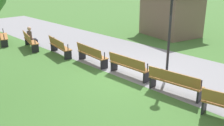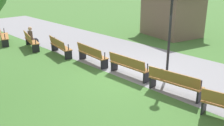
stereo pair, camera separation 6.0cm
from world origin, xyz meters
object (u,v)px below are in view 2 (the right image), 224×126
object	(u,v)px
bench_4	(92,54)
person_seated	(32,36)
bench_2	(31,40)
bench_6	(174,82)
bench_5	(129,65)
bench_3	(60,46)
lamp_post	(172,5)
kiosk	(172,13)
bench_1	(3,36)

from	to	relation	value
bench_4	person_seated	xyz separation A→B (m)	(-4.59, -0.60, 0.16)
bench_2	bench_6	distance (m)	8.93
bench_2	bench_5	size ratio (longest dim) A/B	1.03
bench_3	bench_5	xyz separation A→B (m)	(4.47, 0.40, 0.00)
bench_5	bench_6	xyz separation A→B (m)	(2.24, -0.10, 0.00)
bench_2	person_seated	bearing A→B (deg)	147.26
bench_5	lamp_post	distance (m)	2.88
bench_3	bench_6	bearing A→B (deg)	12.81
bench_5	kiosk	world-z (taller)	kiosk
bench_3	lamp_post	bearing A→B (deg)	25.08
bench_4	person_seated	distance (m)	4.63
bench_3	bench_5	bearing A→B (deg)	15.36
bench_6	lamp_post	distance (m)	2.92
bench_3	person_seated	size ratio (longest dim) A/B	1.64
bench_2	bench_4	xyz separation A→B (m)	(4.41, 0.79, 0.00)
bench_1	kiosk	bearing A→B (deg)	79.44
bench_6	person_seated	world-z (taller)	person_seated
person_seated	lamp_post	bearing A→B (deg)	27.97
bench_6	kiosk	xyz separation A→B (m)	(-5.46, 7.76, 1.04)
bench_6	person_seated	xyz separation A→B (m)	(-9.08, -0.60, 0.16)
bench_3	bench_5	world-z (taller)	same
bench_4	bench_5	distance (m)	2.24
bench_4	kiosk	bearing A→B (deg)	102.32
kiosk	bench_5	bearing A→B (deg)	-54.48
person_seated	lamp_post	size ratio (longest dim) A/B	0.29
bench_3	person_seated	bearing A→B (deg)	-162.60
bench_2	bench_3	distance (m)	2.24
bench_2	bench_5	xyz separation A→B (m)	(6.66, 0.89, 0.00)
bench_3	person_seated	distance (m)	2.39
lamp_post	kiosk	bearing A→B (deg)	123.41
bench_1	lamp_post	xyz separation A→B (m)	(9.91, 2.66, 2.42)
bench_1	person_seated	distance (m)	2.15
bench_5	bench_2	bearing A→B (deg)	-172.35
bench_2	kiosk	distance (m)	9.27
lamp_post	kiosk	xyz separation A→B (m)	(-4.34, 6.58, -1.38)
lamp_post	kiosk	distance (m)	8.00
bench_2	bench_6	xyz separation A→B (m)	(8.90, 0.79, 0.00)
bench_6	kiosk	distance (m)	9.55
bench_1	bench_5	distance (m)	8.93
lamp_post	bench_5	bearing A→B (deg)	-136.01
bench_1	bench_3	xyz separation A→B (m)	(4.32, 1.18, 0.00)
bench_3	bench_4	world-z (taller)	same
bench_4	lamp_post	bearing A→B (deg)	24.47
bench_1	bench_2	size ratio (longest dim) A/B	0.99
bench_3	kiosk	distance (m)	8.22
bench_4	lamp_post	size ratio (longest dim) A/B	0.47
bench_1	bench_3	size ratio (longest dim) A/B	1.00
person_seated	bench_3	bearing A→B (deg)	22.53
bench_2	person_seated	xyz separation A→B (m)	(-0.18, 0.20, 0.16)
bench_6	bench_4	bearing A→B (deg)	174.87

